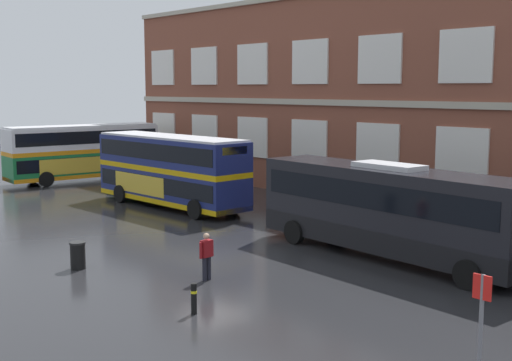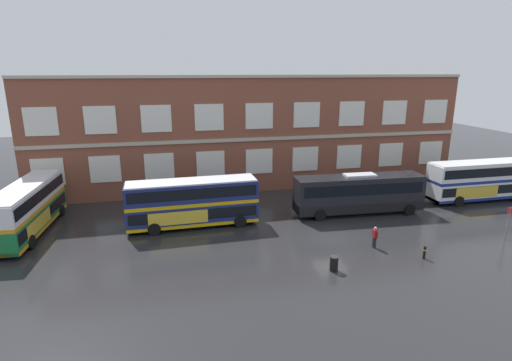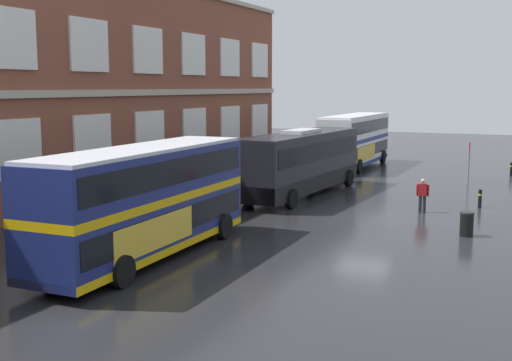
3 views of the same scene
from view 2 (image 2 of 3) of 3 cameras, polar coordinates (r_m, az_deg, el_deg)
The scene contains 10 objects.
ground_plane at distance 34.72m, azimuth 9.32°, elevation -6.86°, with size 120.00×120.00×0.00m, color #232326.
brick_terminal_building at distance 47.19m, azimuth -0.69°, elevation 6.98°, with size 47.63×8.19×12.55m.
double_decker_near at distance 37.85m, azimuth -29.65°, elevation -3.40°, with size 3.53×11.17×4.07m.
double_decker_middle at distance 34.72m, azimuth -8.96°, elevation -3.07°, with size 11.06×3.06×4.07m.
double_decker_far at distance 47.16m, azimuth 29.15°, elevation 0.06°, with size 11.01×2.89×4.07m.
touring_coach at distance 38.64m, azimuth 14.32°, elevation -1.83°, with size 12.12×3.37×3.80m.
waiting_passenger at distance 31.85m, azimuth 16.47°, elevation -7.59°, with size 0.27×0.64×1.70m.
bus_stand_flag at distance 37.47m, azimuth 32.12°, elevation -4.76°, with size 0.44×0.10×2.70m.
station_litter_bin at distance 27.99m, azimuth 10.98°, elevation -11.45°, with size 0.60×0.60×1.03m.
safety_bollard_west at distance 31.45m, azimuth 22.75°, elevation -9.37°, with size 0.19×0.19×0.95m.
Camera 2 is at (-12.58, -27.63, 13.01)m, focal length 28.25 mm.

